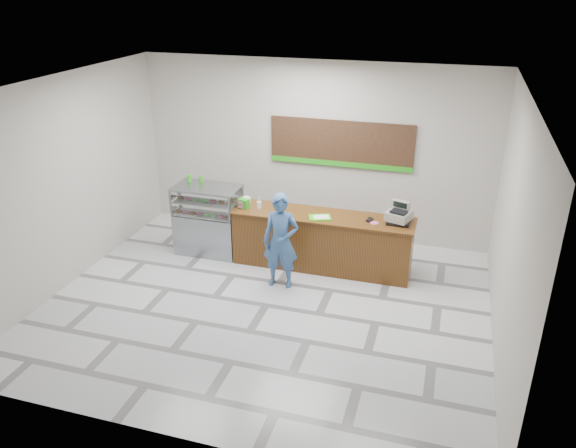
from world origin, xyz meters
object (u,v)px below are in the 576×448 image
(sales_counter, at_px, (322,241))
(cash_register, at_px, (399,215))
(customer, at_px, (281,241))
(serving_tray, at_px, (320,217))
(display_case, at_px, (208,219))

(sales_counter, height_order, cash_register, cash_register)
(cash_register, relative_size, customer, 0.30)
(serving_tray, distance_m, customer, 0.88)
(customer, bearing_deg, display_case, 149.51)
(display_case, height_order, cash_register, cash_register)
(sales_counter, bearing_deg, serving_tray, -96.21)
(display_case, bearing_deg, customer, -26.02)
(cash_register, height_order, serving_tray, cash_register)
(customer, bearing_deg, serving_tray, 49.83)
(display_case, relative_size, serving_tray, 2.96)
(serving_tray, bearing_deg, display_case, 155.70)
(sales_counter, distance_m, display_case, 2.23)
(display_case, height_order, serving_tray, display_case)
(display_case, distance_m, cash_register, 3.58)
(sales_counter, relative_size, serving_tray, 7.26)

